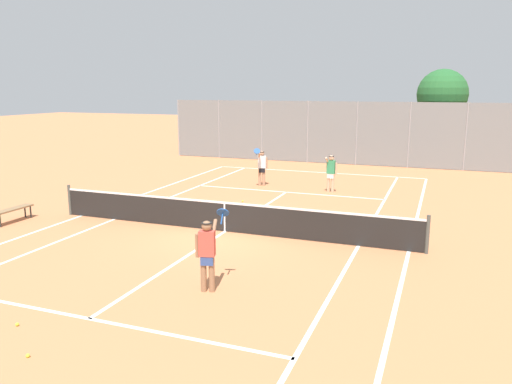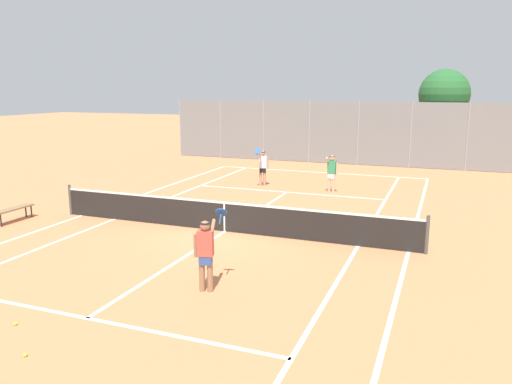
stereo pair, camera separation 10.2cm
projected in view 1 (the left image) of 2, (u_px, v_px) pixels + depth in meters
The scene contains 12 objects.
ground_plane at pixel (225, 232), 15.51m from camera, with size 120.00×120.00×0.00m, color #CC7A4C.
court_line_markings at pixel (225, 231), 15.51m from camera, with size 11.10×23.90×0.01m.
tennis_net at pixel (225, 216), 15.40m from camera, with size 12.00×0.10×1.07m.
player_near_side at pixel (207, 251), 10.79m from camera, with size 0.53×0.84×1.77m.
player_far_left at pixel (262, 166), 22.57m from camera, with size 0.44×0.89×1.77m.
player_far_right at pixel (331, 171), 21.12m from camera, with size 0.45×0.48×1.60m.
loose_tennis_ball_0 at pixel (243, 201), 19.54m from camera, with size 0.07×0.07×0.07m, color #D1DB33.
loose_tennis_ball_1 at pixel (17, 324), 9.35m from camera, with size 0.07×0.07×0.07m, color #D1DB33.
loose_tennis_ball_3 at pixel (28, 356), 8.26m from camera, with size 0.07×0.07×0.07m, color #D1DB33.
courtside_bench at pixel (12, 210), 16.53m from camera, with size 0.36×1.50×0.47m.
back_fence at pixel (332, 133), 29.10m from camera, with size 20.37×0.08×3.64m.
tree_behind_left at pixel (442, 96), 28.83m from camera, with size 2.87×2.87×5.46m.
Camera 1 is at (6.18, -13.62, 4.38)m, focal length 35.00 mm.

